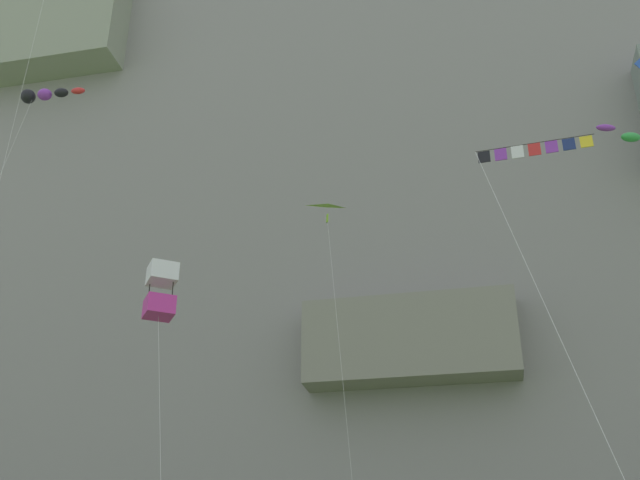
% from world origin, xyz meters
% --- Properties ---
extents(cliff_face, '(180.00, 24.78, 74.64)m').
position_xyz_m(cliff_face, '(-0.05, 62.04, 37.33)').
color(cliff_face, gray).
rests_on(cliff_face, ground).
extents(kite_diamond_upper_left, '(1.50, 2.39, 32.50)m').
position_xyz_m(kite_diamond_upper_left, '(-14.41, 27.70, 29.07)').
color(kite_diamond_upper_left, pink).
rests_on(kite_diamond_upper_left, ground).
extents(kite_banner_far_left, '(3.15, 4.33, 14.16)m').
position_xyz_m(kite_banner_far_left, '(6.26, 19.89, 12.60)').
color(kite_banner_far_left, black).
rests_on(kite_banner_far_left, ground).
extents(kite_windsock_near_cliff, '(5.86, 4.81, 31.25)m').
position_xyz_m(kite_windsock_near_cliff, '(-19.13, 35.64, 30.78)').
color(kite_windsock_near_cliff, black).
rests_on(kite_windsock_near_cliff, ground).
extents(kite_box_mid_right, '(3.69, 4.38, 15.05)m').
position_xyz_m(kite_box_mid_right, '(-6.76, 27.23, 14.03)').
color(kite_box_mid_right, white).
rests_on(kite_box_mid_right, ground).
extents(kite_delta_mid_left, '(3.32, 4.47, 23.04)m').
position_xyz_m(kite_delta_mid_left, '(-2.83, 38.67, 22.33)').
color(kite_delta_mid_left, '#8CCC33').
rests_on(kite_delta_mid_left, ground).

